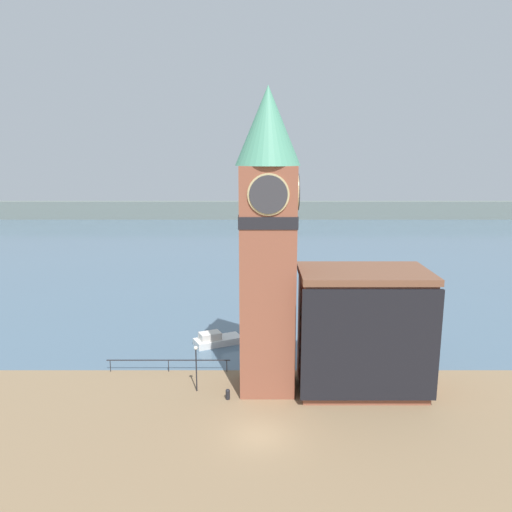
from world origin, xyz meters
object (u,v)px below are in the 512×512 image
object	(u,v)px
boat_near	(218,340)
lamp_post	(198,359)
clock_tower	(269,236)
pier_building	(364,331)
mooring_bollard_near	(229,394)

from	to	relation	value
boat_near	lamp_post	world-z (taller)	lamp_post
clock_tower	pier_building	size ratio (longest dim) A/B	2.31
clock_tower	boat_near	size ratio (longest dim) A/B	4.71
clock_tower	lamp_post	distance (m)	11.24
boat_near	mooring_bollard_near	size ratio (longest dim) A/B	5.90
boat_near	mooring_bollard_near	world-z (taller)	boat_near
boat_near	lamp_post	distance (m)	10.03
clock_tower	mooring_bollard_near	bearing A→B (deg)	-146.42
boat_near	pier_building	bearing A→B (deg)	-62.20
clock_tower	mooring_bollard_near	size ratio (longest dim) A/B	27.77
boat_near	lamp_post	bearing A→B (deg)	-119.63
pier_building	clock_tower	bearing A→B (deg)	178.37
clock_tower	mooring_bollard_near	distance (m)	12.49
clock_tower	mooring_bollard_near	world-z (taller)	clock_tower
clock_tower	pier_building	distance (m)	10.59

